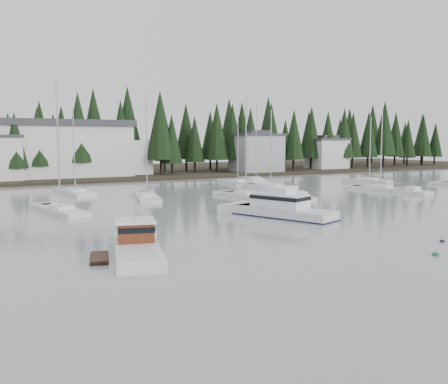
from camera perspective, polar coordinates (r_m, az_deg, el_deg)
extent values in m
cube|color=black|center=(116.96, -16.57, 2.01)|extent=(240.00, 54.00, 1.00)
cube|color=#999EA0|center=(112.83, 3.75, 4.40)|extent=(10.00, 8.00, 8.00)
cube|color=#38383D|center=(112.79, 3.77, 6.55)|extent=(10.60, 8.48, 0.50)
cube|color=#38383D|center=(112.80, 3.77, 6.86)|extent=(5.50, 4.40, 0.80)
cube|color=silver|center=(127.57, 11.65, 4.24)|extent=(9.00, 7.00, 7.00)
cube|color=#38383D|center=(127.51, 11.68, 5.93)|extent=(9.54, 7.42, 0.50)
cube|color=#38383D|center=(127.52, 11.69, 6.20)|extent=(4.95, 3.85, 0.80)
cube|color=silver|center=(101.03, -17.62, 4.51)|extent=(24.00, 10.00, 10.00)
cube|color=#38383D|center=(101.06, -17.72, 7.52)|extent=(25.00, 11.00, 1.20)
cube|color=silver|center=(105.98, -11.42, 3.92)|extent=(10.00, 8.00, 7.00)
cube|color=silver|center=(33.01, -9.86, -7.26)|extent=(5.05, 9.08, 1.25)
cube|color=silver|center=(32.87, -9.88, -6.12)|extent=(4.95, 8.90, 0.12)
cube|color=#4A1B0E|center=(34.43, -10.09, -4.44)|extent=(2.96, 3.12, 1.34)
cube|color=white|center=(34.31, -10.11, -3.26)|extent=(3.33, 3.53, 0.12)
cube|color=black|center=(34.38, -10.10, -4.00)|extent=(3.03, 3.18, 0.38)
cylinder|color=#A5A8AD|center=(34.19, -10.13, -1.91)|extent=(0.08, 0.08, 1.53)
cube|color=black|center=(32.99, -14.05, -7.62)|extent=(1.92, 3.26, 0.53)
cube|color=silver|center=(49.65, 6.88, -2.71)|extent=(6.80, 10.94, 1.52)
cube|color=#0E1632|center=(49.67, 6.88, -2.84)|extent=(6.85, 11.00, 0.21)
cube|color=white|center=(49.74, 6.40, -0.97)|extent=(4.44, 6.04, 1.38)
cube|color=black|center=(49.70, 6.40, -0.59)|extent=(4.52, 6.11, 0.38)
cube|color=white|center=(49.63, 6.41, 0.18)|extent=(2.80, 3.24, 0.62)
cylinder|color=#A5A8AD|center=(49.56, 6.42, 1.05)|extent=(0.10, 0.10, 1.05)
cube|color=silver|center=(73.12, -16.61, -0.26)|extent=(3.78, 9.70, 1.05)
cube|color=white|center=(73.06, -16.62, 0.25)|extent=(2.28, 3.41, 0.30)
cylinder|color=#A5A8AD|center=(72.74, -16.76, 4.64)|extent=(0.14, 0.14, 11.45)
cube|color=silver|center=(79.12, 17.40, 0.17)|extent=(5.57, 9.38, 1.05)
cube|color=white|center=(79.06, 17.41, 0.64)|extent=(2.87, 3.52, 0.30)
cylinder|color=#A5A8AD|center=(78.76, 17.54, 4.83)|extent=(0.14, 0.14, 11.81)
cube|color=silver|center=(79.28, 5.33, 0.43)|extent=(6.25, 8.74, 1.05)
cube|color=white|center=(79.22, 5.34, 0.90)|extent=(3.05, 3.43, 0.30)
cylinder|color=#A5A8AD|center=(78.92, 5.38, 5.09)|extent=(0.14, 0.14, 11.83)
cube|color=silver|center=(65.16, -8.75, -0.81)|extent=(5.08, 10.50, 1.05)
cube|color=white|center=(65.08, -8.75, -0.25)|extent=(2.63, 3.80, 0.30)
cylinder|color=#A5A8AD|center=(64.71, -8.84, 5.19)|extent=(0.14, 0.14, 12.57)
cube|color=silver|center=(55.18, -18.18, -2.27)|extent=(4.29, 10.00, 1.05)
cube|color=white|center=(55.10, -18.21, -1.60)|extent=(2.32, 3.57, 0.30)
cylinder|color=#A5A8AD|center=(54.65, -18.43, 5.19)|extent=(0.14, 0.14, 13.29)
cube|color=silver|center=(86.87, 1.59, 0.94)|extent=(2.57, 9.26, 1.05)
cube|color=white|center=(86.82, 1.59, 1.37)|extent=(1.75, 3.16, 0.30)
cylinder|color=#A5A8AD|center=(86.54, 1.60, 5.35)|extent=(0.14, 0.14, 12.29)
cube|color=silver|center=(66.55, 2.49, -0.61)|extent=(3.96, 8.49, 1.05)
cube|color=white|center=(66.48, 2.50, -0.05)|extent=(2.37, 3.03, 0.30)
cylinder|color=#A5A8AD|center=(66.11, 2.52, 5.56)|extent=(0.14, 0.14, 13.26)
cube|color=silver|center=(94.43, 16.26, 1.11)|extent=(4.57, 8.51, 1.05)
cube|color=white|center=(94.38, 16.27, 1.50)|extent=(2.46, 3.13, 0.30)
cylinder|color=#A5A8AD|center=(94.13, 16.37, 4.89)|extent=(0.14, 0.14, 11.42)
cube|color=silver|center=(91.03, 3.67, 1.16)|extent=(6.43, 10.33, 1.05)
cube|color=white|center=(90.97, 3.67, 1.57)|extent=(3.14, 3.90, 0.30)
cylinder|color=#A5A8AD|center=(90.70, 3.70, 5.85)|extent=(0.14, 0.14, 13.83)
cube|color=silver|center=(64.92, 8.63, -0.77)|extent=(3.65, 6.49, 0.90)
cube|color=white|center=(64.84, 8.64, -0.16)|extent=(1.93, 2.27, 0.55)
cube|color=silver|center=(75.47, 20.73, -0.15)|extent=(2.54, 5.59, 0.90)
cube|color=white|center=(75.40, 20.75, 0.38)|extent=(1.60, 1.84, 0.55)
sphere|color=#145933|center=(36.03, 23.03, -6.70)|extent=(0.48, 0.48, 0.48)
sphere|color=black|center=(40.91, 23.67, -5.25)|extent=(0.38, 0.38, 0.38)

